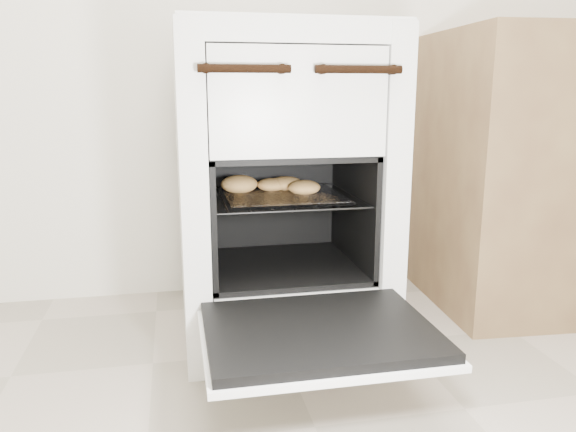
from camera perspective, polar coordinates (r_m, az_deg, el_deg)
The scene contains 6 objects.
stove at distance 1.55m, azimuth -0.97°, elevation 2.66°, with size 0.54×0.60×0.82m.
oven_door at distance 1.19m, azimuth 3.18°, elevation -11.84°, with size 0.48×0.38×0.03m.
oven_rack at distance 1.49m, azimuth -0.55°, elevation 1.94°, with size 0.39×0.38×0.01m.
foil_sheet at distance 1.47m, azimuth -0.42°, elevation 2.01°, with size 0.30×0.27×0.01m, color white.
baked_rolls at distance 1.51m, azimuth -1.81°, elevation 3.21°, with size 0.28×0.18×0.05m.
counter at distance 2.00m, azimuth 26.51°, elevation 4.18°, with size 0.85×0.56×0.85m, color olive.
Camera 1 is at (-0.26, -0.30, 0.67)m, focal length 35.00 mm.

